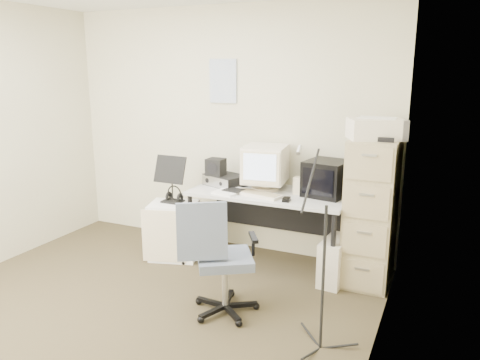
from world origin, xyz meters
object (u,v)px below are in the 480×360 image
at_px(filing_cabinet, 371,212).
at_px(side_cart, 174,230).
at_px(desk, 269,228).
at_px(office_chair, 225,257).

bearing_deg(filing_cabinet, side_cart, -171.76).
bearing_deg(side_cart, desk, -2.07).
xyz_separation_m(desk, office_chair, (0.03, -1.02, 0.10)).
bearing_deg(side_cart, office_chair, -55.87).
bearing_deg(side_cart, filing_cabinet, -8.45).
height_order(desk, office_chair, office_chair).
height_order(filing_cabinet, desk, filing_cabinet).
distance_m(filing_cabinet, desk, 0.99).
xyz_separation_m(filing_cabinet, desk, (-0.95, -0.03, -0.29)).
distance_m(filing_cabinet, office_chair, 1.41).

